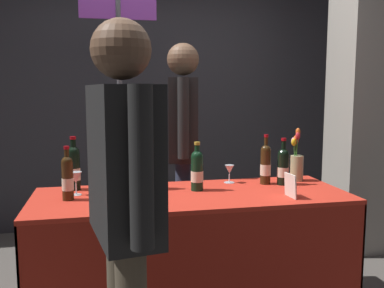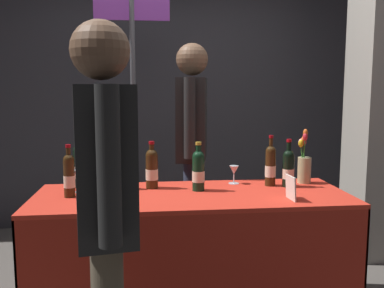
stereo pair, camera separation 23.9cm
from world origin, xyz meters
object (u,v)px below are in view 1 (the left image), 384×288
object	(u,v)px
tasting_table	(192,232)
vendor_presenter	(183,136)
wine_glass_mid	(229,170)
taster_foreground_right	(124,193)
booth_signpost	(120,90)
featured_wine_bottle	(283,166)
wine_glass_near_vendor	(76,178)
display_bottle_0	(266,164)
flower_vase	(297,162)
concrete_pillar	(365,48)

from	to	relation	value
tasting_table	vendor_presenter	xyz separation A→B (m)	(0.08, 0.69, 0.51)
wine_glass_mid	taster_foreground_right	world-z (taller)	taster_foreground_right
wine_glass_mid	booth_signpost	xyz separation A→B (m)	(-0.68, 0.89, 0.53)
featured_wine_bottle	wine_glass_near_vendor	bearing A→B (deg)	-179.56
featured_wine_bottle	display_bottle_0	size ratio (longest dim) A/B	0.94
display_bottle_0	flower_vase	distance (m)	0.25
wine_glass_near_vendor	display_bottle_0	bearing A→B (deg)	2.48
wine_glass_mid	flower_vase	bearing A→B (deg)	-3.79
taster_foreground_right	wine_glass_mid	bearing A→B (deg)	-44.92
wine_glass_near_vendor	wine_glass_mid	size ratio (longest dim) A/B	1.16
tasting_table	featured_wine_bottle	distance (m)	0.74
tasting_table	booth_signpost	size ratio (longest dim) A/B	0.86
wine_glass_near_vendor	wine_glass_mid	world-z (taller)	wine_glass_near_vendor
display_bottle_0	wine_glass_mid	size ratio (longest dim) A/B	2.74
concrete_pillar	wine_glass_near_vendor	size ratio (longest dim) A/B	24.98
wine_glass_near_vendor	flower_vase	bearing A→B (deg)	4.07
featured_wine_bottle	wine_glass_near_vendor	world-z (taller)	featured_wine_bottle
taster_foreground_right	display_bottle_0	bearing A→B (deg)	-54.58
featured_wine_bottle	booth_signpost	bearing A→B (deg)	134.72
featured_wine_bottle	display_bottle_0	bearing A→B (deg)	158.05
featured_wine_bottle	wine_glass_mid	bearing A→B (deg)	159.25
concrete_pillar	featured_wine_bottle	world-z (taller)	concrete_pillar
concrete_pillar	featured_wine_bottle	xyz separation A→B (m)	(-1.02, -0.70, -0.84)
flower_vase	display_bottle_0	bearing A→B (deg)	-168.24
wine_glass_mid	concrete_pillar	bearing A→B (deg)	23.14
tasting_table	wine_glass_near_vendor	distance (m)	0.76
wine_glass_near_vendor	vendor_presenter	distance (m)	0.97
flower_vase	vendor_presenter	bearing A→B (deg)	145.63
wine_glass_near_vendor	taster_foreground_right	world-z (taller)	taster_foreground_right
featured_wine_bottle	taster_foreground_right	size ratio (longest dim) A/B	0.19
booth_signpost	vendor_presenter	bearing A→B (deg)	-44.81
featured_wine_bottle	wine_glass_near_vendor	distance (m)	1.31
vendor_presenter	booth_signpost	xyz separation A→B (m)	(-0.45, 0.44, 0.34)
concrete_pillar	tasting_table	world-z (taller)	concrete_pillar
display_bottle_0	flower_vase	world-z (taller)	flower_vase
featured_wine_bottle	concrete_pillar	bearing A→B (deg)	34.46
vendor_presenter	featured_wine_bottle	bearing A→B (deg)	54.61
wine_glass_near_vendor	wine_glass_mid	distance (m)	0.99
display_bottle_0	taster_foreground_right	world-z (taller)	taster_foreground_right
vendor_presenter	booth_signpost	size ratio (longest dim) A/B	0.80
concrete_pillar	flower_vase	size ratio (longest dim) A/B	9.58
concrete_pillar	booth_signpost	xyz separation A→B (m)	(-2.02, 0.31, -0.35)
concrete_pillar	featured_wine_bottle	bearing A→B (deg)	-145.54
wine_glass_mid	flower_vase	distance (m)	0.47
vendor_presenter	concrete_pillar	bearing A→B (deg)	104.97
taster_foreground_right	flower_vase	bearing A→B (deg)	-59.56
tasting_table	display_bottle_0	xyz separation A→B (m)	(0.53, 0.16, 0.37)
booth_signpost	taster_foreground_right	bearing A→B (deg)	-91.93
wine_glass_near_vendor	taster_foreground_right	xyz separation A→B (m)	(0.24, -0.91, 0.12)
tasting_table	vendor_presenter	bearing A→B (deg)	83.69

